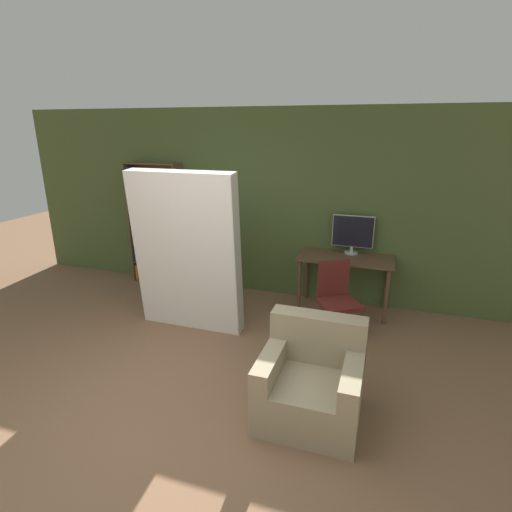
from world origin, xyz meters
TOP-DOWN VIEW (x-y plane):
  - ground_plane at (0.00, 0.00)m, footprint 16.00×16.00m
  - wall_back at (0.00, 3.22)m, footprint 8.00×0.06m
  - desk at (1.27, 2.89)m, footprint 1.25×0.61m
  - monitor at (1.32, 3.08)m, footprint 0.55×0.18m
  - office_chair at (1.27, 2.18)m, footprint 0.60×0.60m
  - bookshelf at (-1.80, 3.08)m, footprint 0.86×0.29m
  - mattress_near at (-0.49, 1.77)m, footprint 1.33×0.36m
  - armchair at (1.26, 0.68)m, footprint 0.85×0.80m

SIDE VIEW (x-z plane):
  - ground_plane at x=0.00m, z-range 0.00..0.00m
  - armchair at x=1.26m, z-range -0.11..0.74m
  - office_chair at x=1.27m, z-range -0.09..0.81m
  - desk at x=1.27m, z-range 0.28..1.06m
  - bookshelf at x=-1.80m, z-range -0.01..1.90m
  - mattress_near at x=-0.49m, z-range 0.00..1.98m
  - monitor at x=1.32m, z-range 0.80..1.33m
  - wall_back at x=0.00m, z-range 0.00..2.70m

